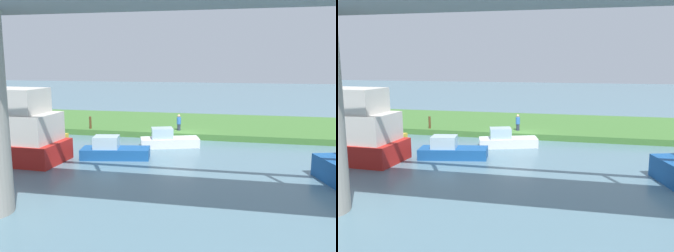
# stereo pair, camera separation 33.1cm
# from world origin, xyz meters

# --- Properties ---
(ground_plane) EXTENTS (160.00, 160.00, 0.00)m
(ground_plane) POSITION_xyz_m (0.00, 0.00, 0.00)
(ground_plane) COLOR slate
(grassy_bank) EXTENTS (80.00, 12.00, 0.50)m
(grassy_bank) POSITION_xyz_m (0.00, -6.00, 0.25)
(grassy_bank) COLOR #427533
(grassy_bank) RESTS_ON ground
(person_on_bank) EXTENTS (0.49, 0.49, 1.39)m
(person_on_bank) POSITION_xyz_m (0.28, -1.39, 1.20)
(person_on_bank) COLOR #2D334C
(person_on_bank) RESTS_ON grassy_bank
(mooring_post) EXTENTS (0.20, 0.20, 1.07)m
(mooring_post) POSITION_xyz_m (8.12, -0.62, 1.04)
(mooring_post) COLOR brown
(mooring_post) RESTS_ON grassy_bank
(pontoon_yellow) EXTENTS (4.64, 1.79, 1.53)m
(pontoon_yellow) POSITION_xyz_m (11.01, 3.47, 0.55)
(pontoon_yellow) COLOR gold
(pontoon_yellow) RESTS_ON ground
(motorboat_red) EXTENTS (4.64, 2.86, 1.46)m
(motorboat_red) POSITION_xyz_m (0.36, 2.79, 0.52)
(motorboat_red) COLOR white
(motorboat_red) RESTS_ON ground
(motorboat_white) EXTENTS (4.74, 2.40, 1.51)m
(motorboat_white) POSITION_xyz_m (3.23, 6.84, 0.54)
(motorboat_white) COLOR #195199
(motorboat_white) RESTS_ON ground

